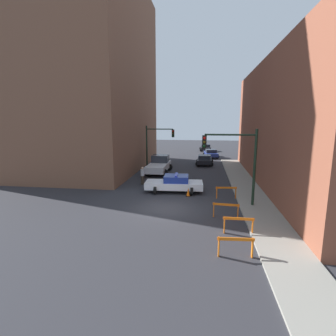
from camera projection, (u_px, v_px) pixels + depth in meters
name	position (u px, v px, depth m)	size (l,w,h in m)	color
ground_plane	(165.00, 208.00, 17.71)	(120.00, 120.00, 0.00)	#2D2D33
sidewalk_right	(260.00, 212.00, 16.86)	(2.40, 44.00, 0.12)	gray
building_corner_left	(83.00, 77.00, 30.99)	(14.00, 20.00, 21.65)	brown
building_right	(332.00, 124.00, 22.68)	(12.00, 28.00, 11.06)	brown
traffic_light_near	(237.00, 156.00, 17.64)	(3.64, 0.35, 5.20)	black
traffic_light_far	(156.00, 141.00, 31.42)	(3.44, 0.35, 5.20)	black
police_car	(175.00, 183.00, 21.61)	(4.80, 2.53, 1.52)	white
white_truck	(159.00, 165.00, 29.46)	(2.71, 5.44, 1.90)	silver
parked_car_near	(205.00, 160.00, 34.73)	(2.32, 4.33, 1.31)	black
parked_car_mid	(211.00, 153.00, 41.34)	(2.56, 4.46, 1.31)	navy
parked_car_far	(206.00, 147.00, 50.01)	(2.41, 4.38, 1.31)	black
pedestrian_crossing	(143.00, 175.00, 24.11)	(0.42, 0.42, 1.66)	#382D23
barrier_front	(236.00, 244.00, 11.35)	(1.60, 0.26, 0.90)	orange
barrier_mid	(238.00, 223.00, 13.67)	(1.60, 0.17, 0.90)	orange
barrier_back	(226.00, 208.00, 15.94)	(1.60, 0.27, 0.90)	orange
barrier_corner	(226.00, 190.00, 19.87)	(1.59, 0.34, 0.90)	orange
traffic_cone	(188.00, 192.00, 20.47)	(0.36, 0.36, 0.66)	black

